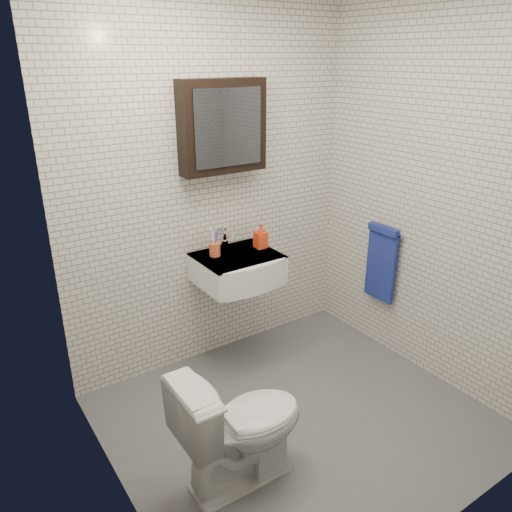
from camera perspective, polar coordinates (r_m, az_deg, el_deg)
name	(u,v)px	position (r m, az deg, el deg)	size (l,w,h in m)	color
ground	(298,418)	(3.32, 4.77, -18.01)	(2.20, 2.00, 0.01)	#53555C
room_shell	(306,193)	(2.63, 5.77, 7.19)	(2.22, 2.02, 2.51)	silver
washbasin	(240,269)	(3.45, -1.81, -1.51)	(0.55, 0.50, 0.20)	white
faucet	(225,239)	(3.55, -3.54, 1.93)	(0.06, 0.20, 0.15)	silver
mirror_cabinet	(223,127)	(3.36, -3.83, 14.53)	(0.60, 0.15, 0.60)	black
towel_rail	(381,260)	(3.80, 14.14, -0.46)	(0.09, 0.30, 0.58)	silver
toothbrush_cup	(215,249)	(3.43, -4.74, 0.85)	(0.09, 0.09, 0.21)	#C55131
soap_bottle	(261,236)	(3.55, 0.53, 2.30)	(0.08, 0.08, 0.18)	#F05A19
toilet	(241,425)	(2.73, -1.73, -18.77)	(0.39, 0.69, 0.70)	white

